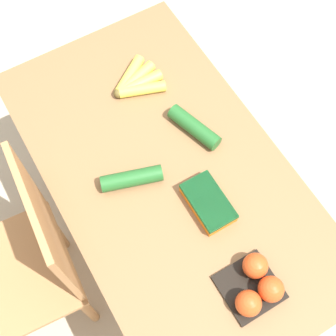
{
  "coord_description": "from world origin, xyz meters",
  "views": [
    {
      "loc": [
        -0.54,
        0.32,
        2.1
      ],
      "look_at": [
        0.0,
        0.0,
        0.78
      ],
      "focal_mm": 50.0,
      "sensor_mm": 36.0,
      "label": 1
    }
  ],
  "objects": [
    {
      "name": "banana_bunch",
      "position": [
        0.34,
        -0.07,
        0.77
      ],
      "size": [
        0.18,
        0.18,
        0.04
      ],
      "color": "brown",
      "rests_on": "dining_table"
    },
    {
      "name": "chair",
      "position": [
        0.05,
        0.53,
        0.49
      ],
      "size": [
        0.45,
        0.43,
        0.95
      ],
      "rotation": [
        0.0,
        0.0,
        3.07
      ],
      "color": "#A87547",
      "rests_on": "ground_plane"
    },
    {
      "name": "tomato_pack",
      "position": [
        -0.44,
        -0.03,
        0.79
      ],
      "size": [
        0.16,
        0.16,
        0.08
      ],
      "color": "black",
      "rests_on": "dining_table"
    },
    {
      "name": "cucumber_near",
      "position": [
        0.03,
        0.11,
        0.77
      ],
      "size": [
        0.11,
        0.2,
        0.05
      ],
      "color": "#236028",
      "rests_on": "dining_table"
    },
    {
      "name": "carrot_bag",
      "position": [
        -0.16,
        -0.05,
        0.77
      ],
      "size": [
        0.18,
        0.1,
        0.04
      ],
      "color": "orange",
      "rests_on": "dining_table"
    },
    {
      "name": "dining_table",
      "position": [
        0.0,
        0.0,
        0.63
      ],
      "size": [
        1.27,
        0.71,
        0.75
      ],
      "color": "olive",
      "rests_on": "ground_plane"
    },
    {
      "name": "cucumber_far",
      "position": [
        0.09,
        -0.15,
        0.77
      ],
      "size": [
        0.2,
        0.11,
        0.05
      ],
      "color": "#236028",
      "rests_on": "dining_table"
    },
    {
      "name": "ground_plane",
      "position": [
        0.0,
        0.0,
        0.0
      ],
      "size": [
        12.0,
        12.0,
        0.0
      ],
      "primitive_type": "plane",
      "color": "#B7A88E"
    }
  ]
}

